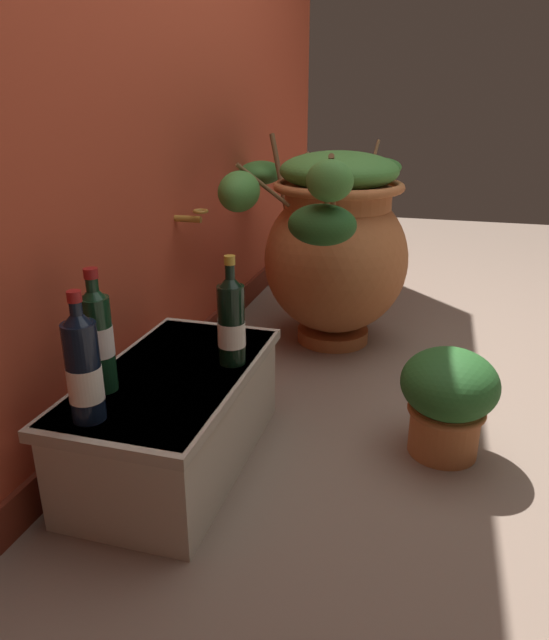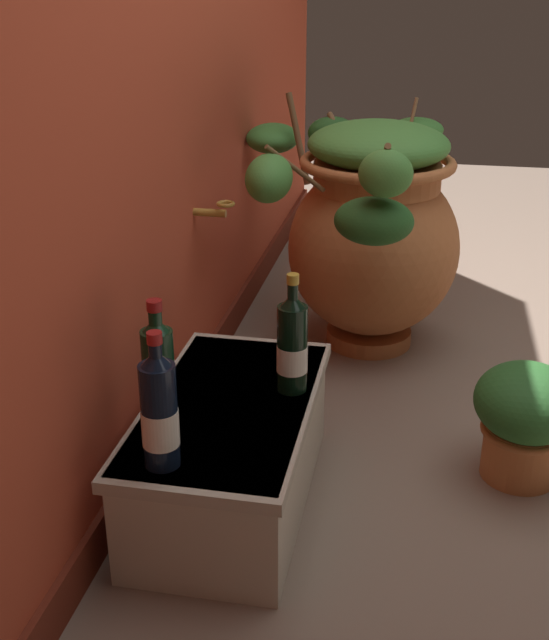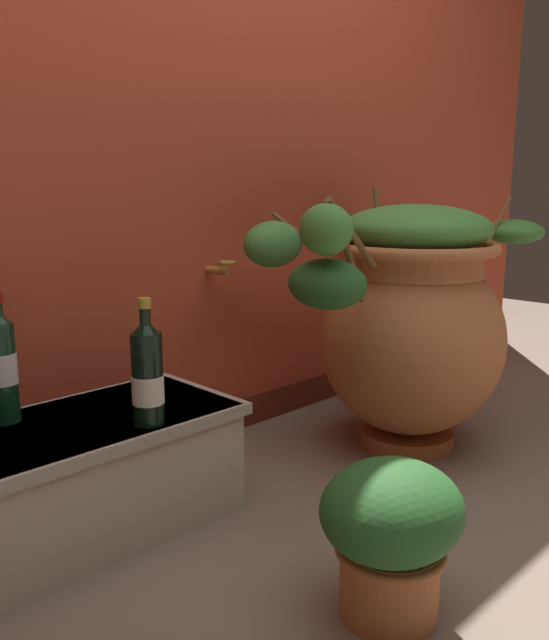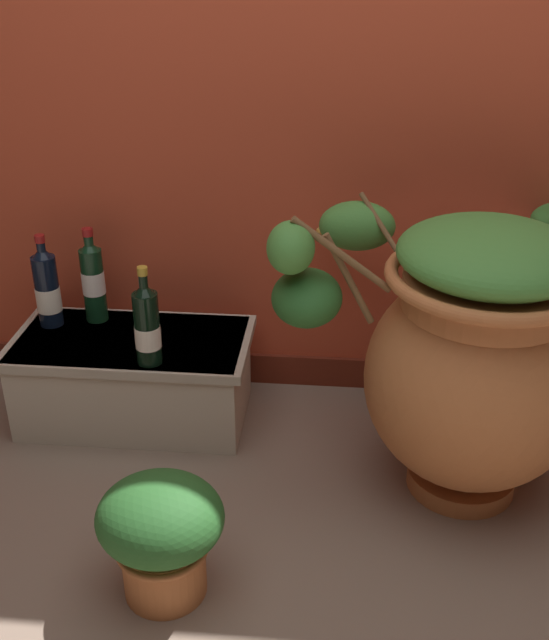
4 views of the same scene
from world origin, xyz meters
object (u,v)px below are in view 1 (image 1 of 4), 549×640
at_px(wine_bottle_left, 83,367).
at_px(wine_bottle_middle, 231,320).
at_px(potted_shrub, 448,397).
at_px(terracotta_urn, 333,240).
at_px(wine_bottle_right, 98,336).

relative_size(wine_bottle_left, wine_bottle_middle, 1.00).
relative_size(wine_bottle_left, potted_shrub, 0.96).
height_order(terracotta_urn, wine_bottle_right, terracotta_urn).
distance_m(wine_bottle_left, potted_shrub, 1.00).
relative_size(terracotta_urn, wine_bottle_middle, 3.59).
bearing_deg(wine_bottle_middle, wine_bottle_right, 132.69).
bearing_deg(wine_bottle_middle, wine_bottle_left, 150.56).
distance_m(terracotta_urn, potted_shrub, 0.94).
bearing_deg(wine_bottle_left, wine_bottle_right, 18.74).
height_order(terracotta_urn, potted_shrub, terracotta_urn).
bearing_deg(potted_shrub, terracotta_urn, 32.28).
distance_m(wine_bottle_right, potted_shrub, 0.98).
bearing_deg(terracotta_urn, wine_bottle_middle, 172.99).
bearing_deg(wine_bottle_middle, potted_shrub, -74.69).
relative_size(wine_bottle_middle, wine_bottle_right, 0.97).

